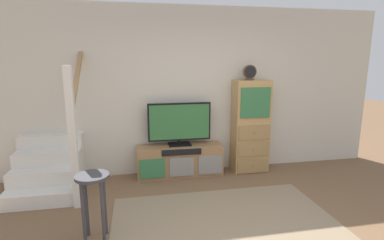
{
  "coord_description": "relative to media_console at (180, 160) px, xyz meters",
  "views": [
    {
      "loc": [
        -0.96,
        -2.31,
        1.86
      ],
      "look_at": [
        -0.2,
        1.66,
        1.03
      ],
      "focal_mm": 27.45,
      "sensor_mm": 36.0,
      "label": 1
    }
  ],
  "objects": [
    {
      "name": "back_wall",
      "position": [
        0.3,
        0.27,
        1.1
      ],
      "size": [
        6.4,
        0.12,
        2.7
      ],
      "primitive_type": "cube",
      "color": "beige",
      "rests_on": "ground_plane"
    },
    {
      "name": "area_rug",
      "position": [
        0.3,
        -1.59,
        -0.25
      ],
      "size": [
        2.6,
        1.8,
        0.01
      ],
      "primitive_type": "cube",
      "color": "#847056",
      "rests_on": "ground_plane"
    },
    {
      "name": "media_console",
      "position": [
        0.0,
        0.0,
        0.0
      ],
      "size": [
        1.38,
        0.38,
        0.51
      ],
      "color": "#997047",
      "rests_on": "ground_plane"
    },
    {
      "name": "television",
      "position": [
        -0.0,
        0.02,
        0.62
      ],
      "size": [
        1.0,
        0.22,
        0.69
      ],
      "color": "black",
      "rests_on": "media_console"
    },
    {
      "name": "side_cabinet",
      "position": [
        1.2,
        0.01,
        0.51
      ],
      "size": [
        0.58,
        0.38,
        1.54
      ],
      "color": "tan",
      "rests_on": "ground_plane"
    },
    {
      "name": "desk_clock",
      "position": [
        1.14,
        -0.0,
        1.41
      ],
      "size": [
        0.22,
        0.08,
        0.24
      ],
      "color": "#4C3823",
      "rests_on": "side_cabinet"
    },
    {
      "name": "staircase",
      "position": [
        -1.94,
        0.01,
        0.12
      ],
      "size": [
        1.0,
        1.36,
        2.2
      ],
      "color": "silver",
      "rests_on": "ground_plane"
    },
    {
      "name": "bar_stool_near",
      "position": [
        -1.13,
        -1.58,
        0.28
      ],
      "size": [
        0.34,
        0.34,
        0.73
      ],
      "color": "#333338",
      "rests_on": "ground_plane"
    }
  ]
}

